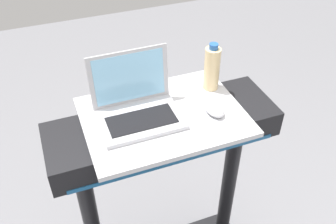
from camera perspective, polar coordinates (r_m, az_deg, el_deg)
The scene contains 4 objects.
desk_board at distance 1.43m, azimuth -0.71°, elevation -0.69°, with size 0.60×0.45×0.02m, color silver.
laptop at distance 1.40m, azimuth -4.74°, elevation 1.00°, with size 0.30×0.24×0.23m.
computer_mouse at distance 1.43m, azimuth 6.98°, elevation 0.39°, with size 0.06×0.10×0.03m, color #B2B2B7.
water_bottle at distance 1.52m, azimuth 6.64°, elevation 6.60°, with size 0.06×0.06×0.20m.
Camera 1 is at (-0.38, -0.34, 1.99)m, focal length 40.39 mm.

